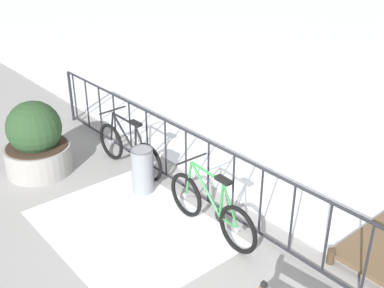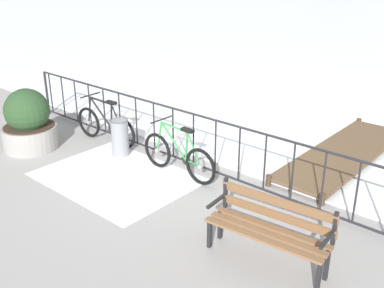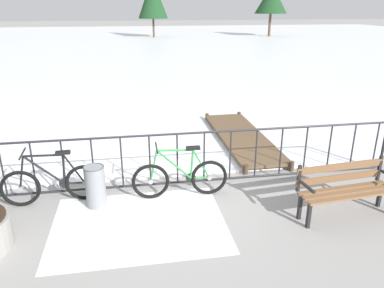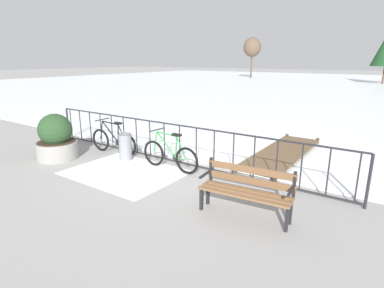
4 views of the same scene
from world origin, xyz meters
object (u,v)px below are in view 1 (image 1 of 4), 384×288
bicycle_near_railing (129,150)px  trash_bin (142,170)px  planter_with_shrub (36,142)px  bicycle_second (211,209)px

bicycle_near_railing → trash_bin: size_ratio=2.34×
bicycle_near_railing → planter_with_shrub: bearing=-127.7°
planter_with_shrub → trash_bin: (1.65, 0.96, -0.18)m
bicycle_second → trash_bin: bearing=-176.5°
bicycle_second → bicycle_near_railing: bearing=176.3°
bicycle_near_railing → bicycle_second: bearing=-3.7°
bicycle_near_railing → bicycle_second: size_ratio=1.00×
bicycle_second → planter_with_shrub: size_ratio=1.38×
trash_bin → planter_with_shrub: bearing=-149.7°
planter_with_shrub → trash_bin: 1.92m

